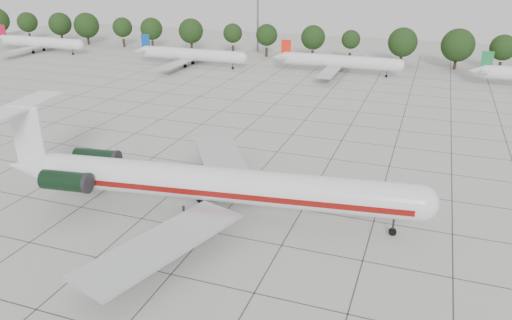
% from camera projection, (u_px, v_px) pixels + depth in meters
% --- Properties ---
extents(ground, '(260.00, 260.00, 0.00)m').
position_uv_depth(ground, '(237.00, 199.00, 58.94)').
color(ground, '#B5B5AE').
rests_on(ground, ground).
extents(apron_joints, '(170.00, 170.00, 0.02)m').
position_uv_depth(apron_joints, '(275.00, 154.00, 71.99)').
color(apron_joints, '#383838').
rests_on(apron_joints, ground).
extents(main_airliner, '(48.02, 37.55, 11.30)m').
position_uv_depth(main_airliner, '(198.00, 182.00, 53.81)').
color(main_airliner, silver).
rests_on(main_airliner, ground).
extents(ground_crew, '(0.80, 0.72, 1.84)m').
position_uv_depth(ground_crew, '(356.00, 208.00, 54.73)').
color(ground_crew, '#C4AE0B').
rests_on(ground_crew, ground).
extents(bg_airliner_a, '(28.24, 27.20, 7.40)m').
position_uv_depth(bg_airliner_a, '(39.00, 42.00, 145.51)').
color(bg_airliner_a, silver).
rests_on(bg_airliner_a, ground).
extents(bg_airliner_b, '(28.24, 27.20, 7.40)m').
position_uv_depth(bg_airliner_b, '(191.00, 55.00, 127.64)').
color(bg_airliner_b, silver).
rests_on(bg_airliner_b, ground).
extents(bg_airliner_c, '(28.24, 27.20, 7.40)m').
position_uv_depth(bg_airliner_c, '(339.00, 62.00, 119.39)').
color(bg_airliner_c, silver).
rests_on(bg_airliner_c, ground).
extents(tree_line, '(249.86, 8.44, 10.22)m').
position_uv_depth(tree_line, '(313.00, 38.00, 134.24)').
color(tree_line, '#332114').
rests_on(tree_line, ground).
extents(floodlight_mast, '(1.60, 1.60, 25.45)m').
position_uv_depth(floodlight_mast, '(258.00, 1.00, 142.86)').
color(floodlight_mast, slate).
rests_on(floodlight_mast, ground).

